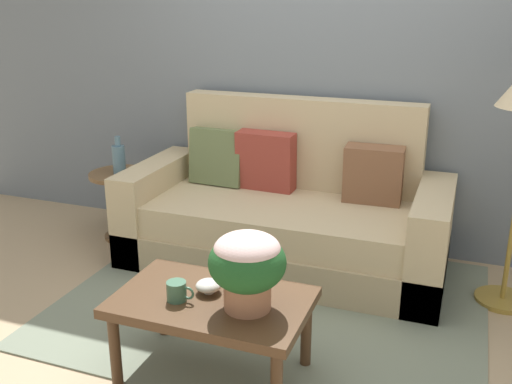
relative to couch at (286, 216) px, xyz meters
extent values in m
plane|color=tan|center=(0.11, -0.63, -0.34)|extent=(14.00, 14.00, 0.00)
cube|color=slate|center=(0.11, 0.50, 1.14)|extent=(6.40, 0.12, 2.95)
cube|color=gray|center=(0.11, -0.61, -0.33)|extent=(2.47, 1.96, 0.01)
cube|color=tan|center=(0.00, -0.08, -0.21)|extent=(2.15, 0.95, 0.25)
cube|color=tan|center=(0.00, -0.10, 0.02)|extent=(1.72, 0.85, 0.21)
cube|color=tan|center=(0.00, 0.31, 0.33)|extent=(1.72, 0.17, 0.87)
cube|color=tan|center=(-0.96, -0.08, -0.02)|extent=(0.22, 0.95, 0.64)
cube|color=tan|center=(0.97, -0.08, -0.02)|extent=(0.22, 0.95, 0.64)
cube|color=#607047|center=(-0.58, 0.16, 0.33)|extent=(0.41, 0.20, 0.42)
cube|color=#93382D|center=(-0.21, 0.16, 0.33)|extent=(0.42, 0.18, 0.42)
cube|color=brown|center=(0.56, 0.14, 0.32)|extent=(0.39, 0.20, 0.39)
cylinder|color=#442D1B|center=(-0.34, -1.61, -0.15)|extent=(0.05, 0.05, 0.38)
cylinder|color=#442D1B|center=(-0.34, -1.14, -0.15)|extent=(0.05, 0.05, 0.38)
cylinder|color=#442D1B|center=(0.47, -1.14, -0.15)|extent=(0.05, 0.05, 0.38)
cube|color=#4C331E|center=(0.07, -1.38, 0.07)|extent=(0.92, 0.58, 0.05)
cylinder|color=brown|center=(-1.30, -0.04, -0.33)|extent=(0.30, 0.30, 0.03)
cylinder|color=brown|center=(-1.30, -0.04, -0.08)|extent=(0.05, 0.05, 0.47)
cylinder|color=brown|center=(-1.30, -0.04, 0.17)|extent=(0.45, 0.45, 0.03)
cylinder|color=olive|center=(1.42, -0.10, -0.32)|extent=(0.33, 0.33, 0.03)
cylinder|color=#A36B4C|center=(0.26, -1.40, 0.16)|extent=(0.22, 0.22, 0.14)
ellipsoid|color=#1E5123|center=(0.26, -1.40, 0.32)|extent=(0.35, 0.35, 0.26)
ellipsoid|color=beige|center=(0.26, -1.40, 0.38)|extent=(0.30, 0.30, 0.14)
cylinder|color=#3D664C|center=(-0.08, -1.45, 0.14)|extent=(0.09, 0.09, 0.09)
torus|color=#3D664C|center=(-0.02, -1.45, 0.14)|extent=(0.06, 0.01, 0.06)
cylinder|color=silver|center=(0.03, -1.34, 0.10)|extent=(0.05, 0.05, 0.02)
ellipsoid|color=silver|center=(0.03, -1.34, 0.13)|extent=(0.13, 0.13, 0.06)
cylinder|color=slate|center=(-1.28, -0.06, 0.29)|extent=(0.09, 0.09, 0.21)
cylinder|color=slate|center=(-1.28, -0.06, 0.43)|extent=(0.04, 0.04, 0.07)
camera|label=1|loc=(1.13, -3.62, 1.46)|focal=41.30mm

